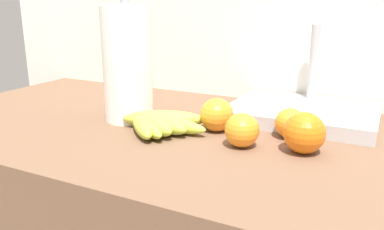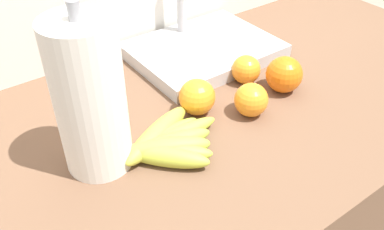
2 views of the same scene
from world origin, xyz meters
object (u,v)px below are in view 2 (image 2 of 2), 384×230
at_px(paper_towel_roll, 90,99).
at_px(banana_bunch, 164,144).
at_px(orange_center, 284,75).
at_px(orange_right, 251,100).
at_px(orange_back_right, 197,97).
at_px(sink_basin, 203,48).
at_px(orange_front, 246,69).

bearing_deg(paper_towel_roll, banana_bunch, -25.06).
relative_size(orange_center, paper_towel_roll, 0.27).
height_order(orange_right, orange_back_right, orange_back_right).
bearing_deg(paper_towel_roll, orange_right, -9.92).
bearing_deg(orange_back_right, banana_bunch, -152.24).
bearing_deg(sink_basin, paper_towel_roll, -152.72).
distance_m(orange_front, sink_basin, 0.16).
distance_m(orange_front, paper_towel_roll, 0.41).
xyz_separation_m(orange_back_right, paper_towel_roll, (-0.23, -0.02, 0.10)).
height_order(orange_center, paper_towel_roll, paper_towel_roll).
bearing_deg(sink_basin, orange_front, -88.38).
relative_size(banana_bunch, paper_towel_roll, 0.71).
distance_m(paper_towel_roll, sink_basin, 0.46).
xyz_separation_m(paper_towel_roll, sink_basin, (0.39, 0.20, -0.12)).
xyz_separation_m(orange_center, orange_back_right, (-0.21, 0.05, -0.00)).
height_order(orange_front, sink_basin, sink_basin).
xyz_separation_m(orange_center, paper_towel_roll, (-0.44, 0.03, 0.10)).
bearing_deg(sink_basin, orange_right, -105.37).
xyz_separation_m(banana_bunch, sink_basin, (0.28, 0.25, 0.00)).
bearing_deg(sink_basin, orange_center, -78.00).
height_order(orange_front, orange_back_right, orange_back_right).
height_order(paper_towel_roll, sink_basin, paper_towel_roll).
relative_size(orange_center, orange_right, 1.16).
relative_size(banana_bunch, orange_center, 2.66).
relative_size(orange_center, sink_basin, 0.23).
distance_m(banana_bunch, orange_center, 0.33).
distance_m(banana_bunch, paper_towel_roll, 0.17).
relative_size(paper_towel_roll, sink_basin, 0.88).
relative_size(orange_front, orange_center, 0.81).
height_order(banana_bunch, orange_back_right, orange_back_right).
bearing_deg(orange_back_right, orange_front, 9.66).
distance_m(orange_back_right, paper_towel_roll, 0.26).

